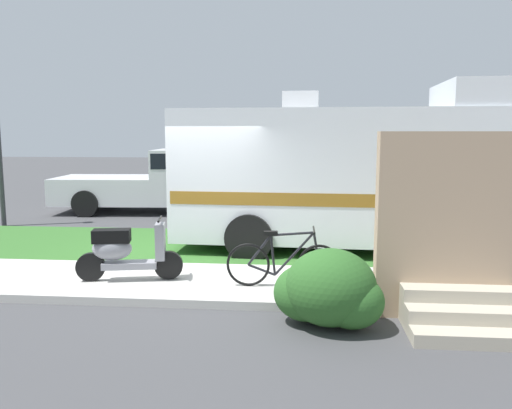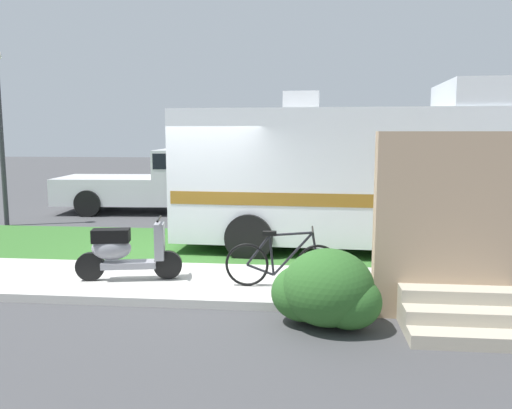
{
  "view_description": "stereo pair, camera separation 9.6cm",
  "coord_description": "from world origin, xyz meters",
  "px_view_note": "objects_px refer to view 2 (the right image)",
  "views": [
    {
      "loc": [
        2.0,
        -8.92,
        2.39
      ],
      "look_at": [
        1.16,
        0.3,
        1.1
      ],
      "focal_mm": 36.49,
      "sensor_mm": 36.0,
      "label": 1
    },
    {
      "loc": [
        2.1,
        -8.91,
        2.39
      ],
      "look_at": [
        1.16,
        0.3,
        1.1
      ],
      "focal_mm": 36.49,
      "sensor_mm": 36.0,
      "label": 2
    }
  ],
  "objects_px": {
    "bottle_green": "(455,278)",
    "motorhome_rv": "(358,173)",
    "scooter": "(125,251)",
    "bicycle": "(282,263)",
    "street_lamp_post": "(0,121)",
    "pickup_truck_near": "(170,179)"
  },
  "relations": [
    {
      "from": "scooter",
      "to": "bottle_green",
      "type": "xyz_separation_m",
      "value": [
        5.0,
        0.16,
        -0.34
      ]
    },
    {
      "from": "scooter",
      "to": "street_lamp_post",
      "type": "bearing_deg",
      "value": 135.1
    },
    {
      "from": "bicycle",
      "to": "street_lamp_post",
      "type": "relative_size",
      "value": 0.38
    },
    {
      "from": "scooter",
      "to": "motorhome_rv",
      "type": "bearing_deg",
      "value": 37.7
    },
    {
      "from": "bottle_green",
      "to": "street_lamp_post",
      "type": "height_order",
      "value": "street_lamp_post"
    },
    {
      "from": "motorhome_rv",
      "to": "street_lamp_post",
      "type": "relative_size",
      "value": 1.59
    },
    {
      "from": "scooter",
      "to": "bottle_green",
      "type": "height_order",
      "value": "scooter"
    },
    {
      "from": "bicycle",
      "to": "bottle_green",
      "type": "distance_m",
      "value": 2.59
    },
    {
      "from": "pickup_truck_near",
      "to": "street_lamp_post",
      "type": "bearing_deg",
      "value": -142.81
    },
    {
      "from": "bicycle",
      "to": "bottle_green",
      "type": "relative_size",
      "value": 5.9
    },
    {
      "from": "pickup_truck_near",
      "to": "street_lamp_post",
      "type": "relative_size",
      "value": 1.25
    },
    {
      "from": "bicycle",
      "to": "street_lamp_post",
      "type": "bearing_deg",
      "value": 145.57
    },
    {
      "from": "street_lamp_post",
      "to": "motorhome_rv",
      "type": "bearing_deg",
      "value": -12.85
    },
    {
      "from": "bicycle",
      "to": "bottle_green",
      "type": "bearing_deg",
      "value": 6.42
    },
    {
      "from": "pickup_truck_near",
      "to": "bottle_green",
      "type": "bearing_deg",
      "value": -49.78
    },
    {
      "from": "motorhome_rv",
      "to": "bicycle",
      "type": "bearing_deg",
      "value": -113.9
    },
    {
      "from": "motorhome_rv",
      "to": "bottle_green",
      "type": "xyz_separation_m",
      "value": [
        1.2,
        -2.78,
        -1.34
      ]
    },
    {
      "from": "bicycle",
      "to": "scooter",
      "type": "bearing_deg",
      "value": 176.9
    },
    {
      "from": "bottle_green",
      "to": "motorhome_rv",
      "type": "bearing_deg",
      "value": 113.37
    },
    {
      "from": "motorhome_rv",
      "to": "bicycle",
      "type": "height_order",
      "value": "motorhome_rv"
    },
    {
      "from": "motorhome_rv",
      "to": "bottle_green",
      "type": "bearing_deg",
      "value": -66.63
    },
    {
      "from": "pickup_truck_near",
      "to": "street_lamp_post",
      "type": "xyz_separation_m",
      "value": [
        -3.6,
        -2.73,
        1.67
      ]
    }
  ]
}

